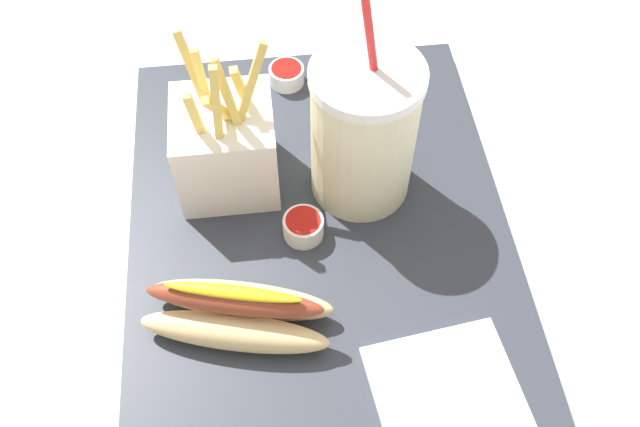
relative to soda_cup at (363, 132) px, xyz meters
The scene contains 9 objects.
ground_plane 0.13m from the soda_cup, 139.45° to the left, with size 2.40×2.40×0.02m, color silver.
food_tray 0.11m from the soda_cup, 139.45° to the left, with size 0.48×0.35×0.02m, color #2D333D.
soda_cup is the anchor object (origin of this frame).
fries_basket 0.13m from the soda_cup, 80.75° to the left, with size 0.09×0.09×0.16m.
hot_dog_1 0.19m from the soda_cup, 138.29° to the left, with size 0.10×0.17×0.06m.
ketchup_cup_1 0.10m from the soda_cup, ahead, with size 0.03×0.03×0.02m.
ketchup_cup_2 0.10m from the soda_cup, 129.53° to the left, with size 0.04×0.04×0.02m.
ketchup_cup_3 0.17m from the soda_cup, 21.65° to the left, with size 0.04×0.04×0.02m.
napkin_stack 0.24m from the soda_cup, behind, with size 0.13×0.12×0.01m, color white.
Camera 1 is at (-0.34, 0.04, 0.55)m, focal length 38.02 mm.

